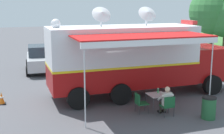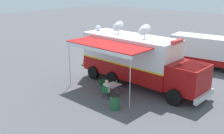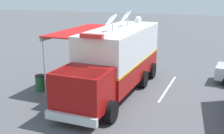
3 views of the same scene
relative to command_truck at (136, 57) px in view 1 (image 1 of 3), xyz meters
name	(u,v)px [view 1 (image 1 of 3)]	position (x,y,z in m)	size (l,w,h in m)	color
ground_plane	(122,96)	(-0.06, -0.75, -1.95)	(100.00, 100.00, 0.00)	#515156
lot_stripe	(90,85)	(-2.72, -1.60, -1.94)	(0.12, 4.80, 0.01)	silver
command_truck	(136,57)	(0.00, 0.00, 0.00)	(5.07, 9.58, 4.53)	#9E0F0F
folding_table	(157,96)	(2.48, -0.17, -1.27)	(0.83, 0.83, 0.73)	silver
water_bottle	(158,91)	(2.31, -0.04, -1.11)	(0.07, 0.07, 0.22)	#3F9959
folding_chair_at_table	(168,105)	(3.28, -0.12, -1.43)	(0.50, 0.50, 0.87)	#19562D
folding_chair_beside_table	(140,102)	(2.51, -1.02, -1.43)	(0.50, 0.50, 0.87)	#19562D
seated_responder	(166,100)	(3.09, -0.11, -1.30)	(0.67, 0.57, 1.25)	silver
trash_bin	(209,108)	(4.08, 1.29, -1.49)	(0.57, 0.57, 0.91)	#235B33
traffic_cone	(2,98)	(-0.87, -6.45, -1.67)	(0.36, 0.36, 0.58)	black
support_truck	(121,47)	(-7.36, 2.24, -0.56)	(2.91, 6.99, 2.70)	white
car_behind_truck	(41,58)	(-7.44, -3.69, -1.07)	(4.36, 2.35, 1.76)	#B2B5BA
tree_far_left	(213,11)	(-12.85, 14.93, 1.87)	(4.92, 4.92, 6.28)	brown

